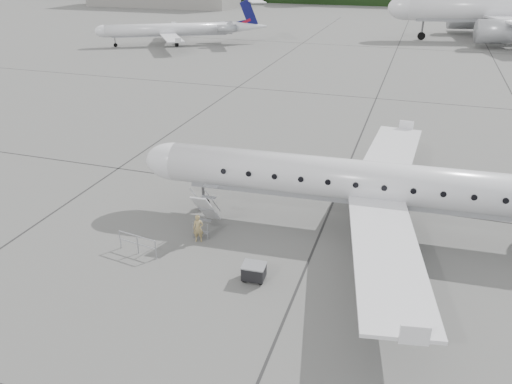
% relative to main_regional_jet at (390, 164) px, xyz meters
% --- Properties ---
extents(ground, '(320.00, 320.00, 0.00)m').
position_rel_main_regional_jet_xyz_m(ground, '(1.33, -3.68, -3.86)').
color(ground, slate).
rests_on(ground, ground).
extents(main_regional_jet, '(31.40, 23.52, 7.72)m').
position_rel_main_regional_jet_xyz_m(main_regional_jet, '(0.00, 0.00, 0.00)').
color(main_regional_jet, silver).
rests_on(main_regional_jet, ground).
extents(airstair, '(0.99, 2.27, 2.42)m').
position_rel_main_regional_jet_xyz_m(airstair, '(-8.97, -2.81, -2.65)').
color(airstair, silver).
rests_on(airstair, ground).
extents(passenger, '(0.63, 0.50, 1.49)m').
position_rel_main_regional_jet_xyz_m(passenger, '(-8.90, -4.06, -3.11)').
color(passenger, '#998553').
rests_on(passenger, ground).
extents(safety_railing, '(2.19, 0.40, 1.00)m').
position_rel_main_regional_jet_xyz_m(safety_railing, '(-11.27, -6.07, -3.36)').
color(safety_railing, '#999CA1').
rests_on(safety_railing, ground).
extents(baggage_cart, '(1.05, 0.87, 0.87)m').
position_rel_main_regional_jet_xyz_m(baggage_cart, '(-5.12, -6.38, -3.42)').
color(baggage_cart, black).
rests_on(baggage_cart, ground).
extents(bg_regional_left, '(31.27, 28.39, 6.71)m').
position_rel_main_regional_jet_xyz_m(bg_regional_left, '(-37.75, 49.55, -0.50)').
color(bg_regional_left, silver).
rests_on(bg_regional_left, ground).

